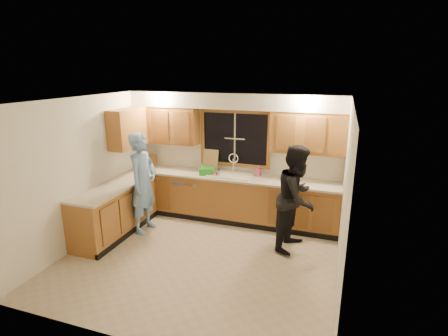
% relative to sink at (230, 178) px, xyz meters
% --- Properties ---
extents(floor, '(4.20, 4.20, 0.00)m').
position_rel_sink_xyz_m(floor, '(0.00, -1.60, -0.86)').
color(floor, '#BAA88F').
rests_on(floor, ground).
extents(ceiling, '(4.20, 4.20, 0.00)m').
position_rel_sink_xyz_m(ceiling, '(0.00, -1.60, 1.64)').
color(ceiling, silver).
extents(wall_back, '(4.20, 0.00, 4.20)m').
position_rel_sink_xyz_m(wall_back, '(0.00, 0.30, 0.39)').
color(wall_back, white).
rests_on(wall_back, ground).
extents(wall_left, '(0.00, 3.80, 3.80)m').
position_rel_sink_xyz_m(wall_left, '(-2.10, -1.60, 0.39)').
color(wall_left, white).
rests_on(wall_left, ground).
extents(wall_right, '(0.00, 3.80, 3.80)m').
position_rel_sink_xyz_m(wall_right, '(2.10, -1.60, 0.39)').
color(wall_right, white).
rests_on(wall_right, ground).
extents(base_cabinets_back, '(4.20, 0.60, 0.88)m').
position_rel_sink_xyz_m(base_cabinets_back, '(0.00, -0.00, -0.42)').
color(base_cabinets_back, '#A76A30').
rests_on(base_cabinets_back, ground).
extents(base_cabinets_left, '(0.60, 1.90, 0.88)m').
position_rel_sink_xyz_m(base_cabinets_left, '(-1.80, -1.25, -0.42)').
color(base_cabinets_left, '#A76A30').
rests_on(base_cabinets_left, ground).
extents(countertop_back, '(4.20, 0.63, 0.04)m').
position_rel_sink_xyz_m(countertop_back, '(0.00, -0.02, 0.04)').
color(countertop_back, beige).
rests_on(countertop_back, base_cabinets_back).
extents(countertop_left, '(0.63, 1.90, 0.04)m').
position_rel_sink_xyz_m(countertop_left, '(-1.79, -1.25, 0.04)').
color(countertop_left, beige).
rests_on(countertop_left, base_cabinets_left).
extents(upper_cabinets_left, '(1.35, 0.33, 0.75)m').
position_rel_sink_xyz_m(upper_cabinets_left, '(-1.43, 0.13, 0.96)').
color(upper_cabinets_left, '#A76A30').
rests_on(upper_cabinets_left, wall_back).
extents(upper_cabinets_right, '(1.35, 0.33, 0.75)m').
position_rel_sink_xyz_m(upper_cabinets_right, '(1.43, 0.13, 0.96)').
color(upper_cabinets_right, '#A76A30').
rests_on(upper_cabinets_right, wall_back).
extents(upper_cabinets_return, '(0.33, 0.90, 0.75)m').
position_rel_sink_xyz_m(upper_cabinets_return, '(-1.94, -0.48, 0.96)').
color(upper_cabinets_return, '#A76A30').
rests_on(upper_cabinets_return, wall_left).
extents(soffit, '(4.20, 0.35, 0.30)m').
position_rel_sink_xyz_m(soffit, '(0.00, 0.12, 1.49)').
color(soffit, silver).
rests_on(soffit, wall_back).
extents(window_frame, '(1.44, 0.03, 1.14)m').
position_rel_sink_xyz_m(window_frame, '(0.00, 0.29, 0.74)').
color(window_frame, black).
rests_on(window_frame, wall_back).
extents(sink, '(0.86, 0.52, 0.57)m').
position_rel_sink_xyz_m(sink, '(0.00, 0.00, 0.00)').
color(sink, white).
rests_on(sink, countertop_back).
extents(dishwasher, '(0.60, 0.56, 0.82)m').
position_rel_sink_xyz_m(dishwasher, '(-0.85, -0.01, -0.45)').
color(dishwasher, silver).
rests_on(dishwasher, floor).
extents(stove, '(0.58, 0.75, 0.90)m').
position_rel_sink_xyz_m(stove, '(-1.80, -1.82, -0.41)').
color(stove, silver).
rests_on(stove, floor).
extents(man, '(0.45, 0.68, 1.85)m').
position_rel_sink_xyz_m(man, '(-1.35, -0.98, 0.06)').
color(man, '#729FD7').
rests_on(man, floor).
extents(woman, '(0.86, 1.00, 1.77)m').
position_rel_sink_xyz_m(woman, '(1.38, -0.75, 0.02)').
color(woman, black).
rests_on(woman, floor).
extents(knife_block, '(0.17, 0.15, 0.24)m').
position_rel_sink_xyz_m(knife_block, '(-1.79, 0.15, 0.18)').
color(knife_block, brown).
rests_on(knife_block, countertop_back).
extents(cutting_board, '(0.33, 0.13, 0.43)m').
position_rel_sink_xyz_m(cutting_board, '(-0.49, 0.22, 0.27)').
color(cutting_board, tan).
rests_on(cutting_board, countertop_back).
extents(dish_crate, '(0.36, 0.34, 0.13)m').
position_rel_sink_xyz_m(dish_crate, '(-0.47, -0.05, 0.12)').
color(dish_crate, green).
rests_on(dish_crate, countertop_back).
extents(soap_bottle, '(0.12, 0.12, 0.20)m').
position_rel_sink_xyz_m(soap_bottle, '(0.52, 0.16, 0.16)').
color(soap_bottle, '#D75188').
rests_on(soap_bottle, countertop_back).
extents(bowl, '(0.27, 0.27, 0.05)m').
position_rel_sink_xyz_m(bowl, '(1.03, 0.07, 0.08)').
color(bowl, silver).
rests_on(bowl, countertop_back).
extents(can_left, '(0.07, 0.07, 0.12)m').
position_rel_sink_xyz_m(can_left, '(-0.20, -0.14, 0.12)').
color(can_left, '#BCAB90').
rests_on(can_left, countertop_back).
extents(can_right, '(0.08, 0.08, 0.13)m').
position_rel_sink_xyz_m(can_right, '(-0.26, -0.19, 0.12)').
color(can_right, '#BCAB90').
rests_on(can_right, countertop_back).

